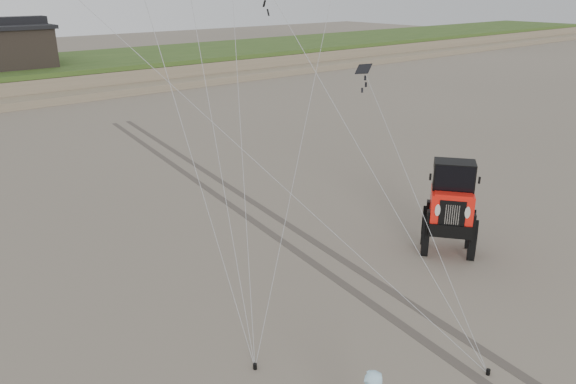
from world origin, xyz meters
name	(u,v)px	position (x,y,z in m)	size (l,w,h in m)	color
ground	(393,337)	(0.00, 0.00, 0.00)	(160.00, 160.00, 0.00)	#6B6054
cabin	(1,45)	(2.00, 37.00, 3.24)	(6.40, 5.40, 3.35)	black
jeep	(450,218)	(4.33, 1.71, 1.06)	(2.45, 5.68, 2.12)	red
stake_main	(255,366)	(-2.92, 1.06, 0.06)	(0.08, 0.08, 0.12)	black
stake_aux	(488,372)	(0.47, -1.99, 0.06)	(0.08, 0.08, 0.12)	black
tire_tracks	(249,208)	(2.00, 8.00, 0.00)	(5.22, 29.74, 0.01)	#4C443D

